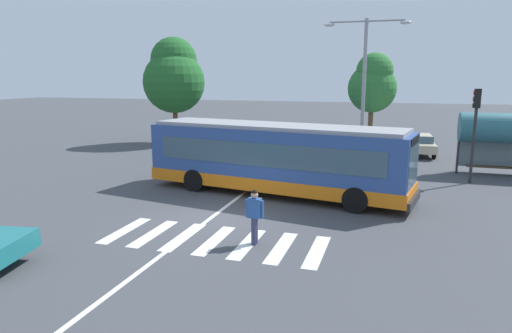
{
  "coord_description": "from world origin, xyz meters",
  "views": [
    {
      "loc": [
        6.06,
        -14.85,
        5.05
      ],
      "look_at": [
        0.46,
        3.39,
        1.3
      ],
      "focal_mm": 32.05,
      "sensor_mm": 36.0,
      "label": 1
    }
  ],
  "objects_px": {
    "parked_car_charcoal": "(223,136)",
    "parked_car_silver": "(374,141)",
    "city_transit_bus": "(276,158)",
    "background_tree_left": "(174,76)",
    "twin_arm_street_lamp": "(364,76)",
    "parked_car_teal": "(261,136)",
    "parked_car_champagne": "(418,143)",
    "parked_car_blue": "(337,140)",
    "pedestrian_crossing_street": "(255,214)",
    "bus_stop_shelter": "(508,130)",
    "background_tree_right": "(373,83)",
    "parked_car_black": "(297,138)",
    "traffic_light_far_corner": "(475,120)"
  },
  "relations": [
    {
      "from": "parked_car_charcoal",
      "to": "parked_car_silver",
      "type": "distance_m",
      "value": 10.76
    },
    {
      "from": "city_transit_bus",
      "to": "parked_car_charcoal",
      "type": "xyz_separation_m",
      "value": [
        -7.19,
        12.34,
        -0.82
      ]
    },
    {
      "from": "background_tree_left",
      "to": "twin_arm_street_lamp",
      "type": "bearing_deg",
      "value": -21.91
    },
    {
      "from": "parked_car_teal",
      "to": "parked_car_champagne",
      "type": "xyz_separation_m",
      "value": [
        10.88,
        -0.29,
        0.0
      ]
    },
    {
      "from": "parked_car_charcoal",
      "to": "parked_car_teal",
      "type": "bearing_deg",
      "value": 14.81
    },
    {
      "from": "parked_car_teal",
      "to": "parked_car_champagne",
      "type": "bearing_deg",
      "value": -1.52
    },
    {
      "from": "parked_car_silver",
      "to": "background_tree_left",
      "type": "xyz_separation_m",
      "value": [
        -14.92,
        -0.0,
        4.36
      ]
    },
    {
      "from": "city_transit_bus",
      "to": "parked_car_charcoal",
      "type": "height_order",
      "value": "city_transit_bus"
    },
    {
      "from": "parked_car_silver",
      "to": "parked_car_blue",
      "type": "bearing_deg",
      "value": -176.69
    },
    {
      "from": "pedestrian_crossing_street",
      "to": "bus_stop_shelter",
      "type": "bearing_deg",
      "value": 54.33
    },
    {
      "from": "parked_car_silver",
      "to": "background_tree_left",
      "type": "height_order",
      "value": "background_tree_left"
    },
    {
      "from": "parked_car_charcoal",
      "to": "background_tree_right",
      "type": "bearing_deg",
      "value": 20.05
    },
    {
      "from": "parked_car_black",
      "to": "parked_car_silver",
      "type": "relative_size",
      "value": 1.01
    },
    {
      "from": "parked_car_charcoal",
      "to": "twin_arm_street_lamp",
      "type": "distance_m",
      "value": 12.29
    },
    {
      "from": "parked_car_black",
      "to": "parked_car_champagne",
      "type": "relative_size",
      "value": 1.02
    },
    {
      "from": "parked_car_black",
      "to": "bus_stop_shelter",
      "type": "relative_size",
      "value": 1.0
    },
    {
      "from": "bus_stop_shelter",
      "to": "traffic_light_far_corner",
      "type": "bearing_deg",
      "value": -130.19
    },
    {
      "from": "city_transit_bus",
      "to": "background_tree_left",
      "type": "height_order",
      "value": "background_tree_left"
    },
    {
      "from": "parked_car_black",
      "to": "background_tree_left",
      "type": "distance_m",
      "value": 10.53
    },
    {
      "from": "traffic_light_far_corner",
      "to": "pedestrian_crossing_street",
      "type": "bearing_deg",
      "value": -124.65
    },
    {
      "from": "bus_stop_shelter",
      "to": "pedestrian_crossing_street",
      "type": "bearing_deg",
      "value": -125.67
    },
    {
      "from": "parked_car_teal",
      "to": "parked_car_blue",
      "type": "xyz_separation_m",
      "value": [
        5.55,
        -0.2,
        0.0
      ]
    },
    {
      "from": "parked_car_blue",
      "to": "background_tree_right",
      "type": "xyz_separation_m",
      "value": [
        2.06,
        3.25,
        3.81
      ]
    },
    {
      "from": "parked_car_black",
      "to": "parked_car_champagne",
      "type": "bearing_deg",
      "value": -1.58
    },
    {
      "from": "parked_car_champagne",
      "to": "parked_car_silver",
      "type": "bearing_deg",
      "value": 175.25
    },
    {
      "from": "parked_car_silver",
      "to": "traffic_light_far_corner",
      "type": "height_order",
      "value": "traffic_light_far_corner"
    },
    {
      "from": "parked_car_blue",
      "to": "parked_car_charcoal",
      "type": "bearing_deg",
      "value": -176.46
    },
    {
      "from": "parked_car_charcoal",
      "to": "parked_car_teal",
      "type": "relative_size",
      "value": 1.01
    },
    {
      "from": "pedestrian_crossing_street",
      "to": "twin_arm_street_lamp",
      "type": "xyz_separation_m",
      "value": [
        2.15,
        13.27,
        4.1
      ]
    },
    {
      "from": "parked_car_teal",
      "to": "parked_car_silver",
      "type": "height_order",
      "value": "same"
    },
    {
      "from": "traffic_light_far_corner",
      "to": "background_tree_right",
      "type": "height_order",
      "value": "background_tree_right"
    },
    {
      "from": "parked_car_silver",
      "to": "twin_arm_street_lamp",
      "type": "distance_m",
      "value": 7.26
    },
    {
      "from": "parked_car_champagne",
      "to": "bus_stop_shelter",
      "type": "distance_m",
      "value": 7.17
    },
    {
      "from": "pedestrian_crossing_street",
      "to": "parked_car_silver",
      "type": "distance_m",
      "value": 19.27
    },
    {
      "from": "parked_car_blue",
      "to": "parked_car_champagne",
      "type": "height_order",
      "value": "same"
    },
    {
      "from": "pedestrian_crossing_street",
      "to": "parked_car_black",
      "type": "bearing_deg",
      "value": 98.15
    },
    {
      "from": "parked_car_charcoal",
      "to": "background_tree_right",
      "type": "relative_size",
      "value": 0.69
    },
    {
      "from": "background_tree_right",
      "to": "parked_car_black",
      "type": "bearing_deg",
      "value": -147.57
    },
    {
      "from": "parked_car_black",
      "to": "background_tree_right",
      "type": "xyz_separation_m",
      "value": [
        4.9,
        3.11,
        3.81
      ]
    },
    {
      "from": "parked_car_blue",
      "to": "twin_arm_street_lamp",
      "type": "height_order",
      "value": "twin_arm_street_lamp"
    },
    {
      "from": "parked_car_black",
      "to": "parked_car_silver",
      "type": "distance_m",
      "value": 5.34
    },
    {
      "from": "parked_car_champagne",
      "to": "twin_arm_street_lamp",
      "type": "xyz_separation_m",
      "value": [
        -3.28,
        -5.59,
        4.31
      ]
    },
    {
      "from": "parked_car_black",
      "to": "city_transit_bus",
      "type": "bearing_deg",
      "value": -82.15
    },
    {
      "from": "parked_car_silver",
      "to": "bus_stop_shelter",
      "type": "bearing_deg",
      "value": -40.98
    },
    {
      "from": "parked_car_blue",
      "to": "background_tree_left",
      "type": "xyz_separation_m",
      "value": [
        -12.42,
        0.14,
        4.36
      ]
    },
    {
      "from": "twin_arm_street_lamp",
      "to": "parked_car_teal",
      "type": "bearing_deg",
      "value": 142.29
    },
    {
      "from": "bus_stop_shelter",
      "to": "background_tree_left",
      "type": "height_order",
      "value": "background_tree_left"
    },
    {
      "from": "traffic_light_far_corner",
      "to": "background_tree_left",
      "type": "relative_size",
      "value": 0.56
    },
    {
      "from": "city_transit_bus",
      "to": "pedestrian_crossing_street",
      "type": "relative_size",
      "value": 6.94
    },
    {
      "from": "parked_car_charcoal",
      "to": "parked_car_silver",
      "type": "xyz_separation_m",
      "value": [
        10.74,
        0.66,
        0.0
      ]
    }
  ]
}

